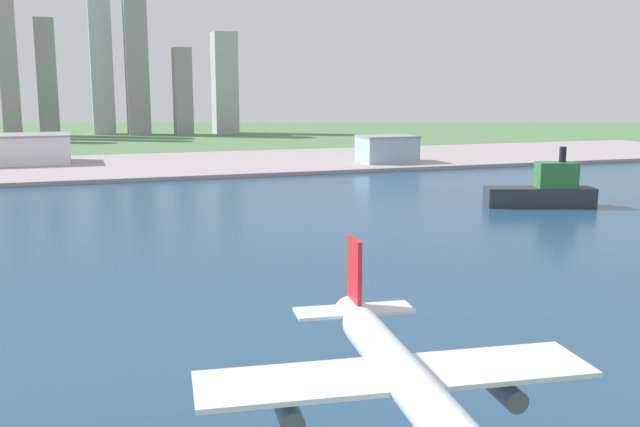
{
  "coord_description": "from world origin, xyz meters",
  "views": [
    {
      "loc": [
        -36.26,
        37.48,
        49.42
      ],
      "look_at": [
        13.57,
        185.52,
        21.83
      ],
      "focal_mm": 40.55,
      "sensor_mm": 36.0,
      "label": 1
    }
  ],
  "objects_px": {
    "container_barge": "(544,190)",
    "warehouse_annex": "(387,149)",
    "airplane_landing": "(404,379)",
    "warehouse_main": "(17,149)"
  },
  "relations": [
    {
      "from": "airplane_landing",
      "to": "warehouse_main",
      "type": "xyz_separation_m",
      "value": [
        -63.01,
        421.41,
        -11.09
      ]
    },
    {
      "from": "airplane_landing",
      "to": "warehouse_main",
      "type": "relative_size",
      "value": 0.7
    },
    {
      "from": "container_barge",
      "to": "warehouse_annex",
      "type": "xyz_separation_m",
      "value": [
        1.15,
        163.45,
        3.93
      ]
    },
    {
      "from": "airplane_landing",
      "to": "warehouse_main",
      "type": "distance_m",
      "value": 426.24
    },
    {
      "from": "airplane_landing",
      "to": "container_barge",
      "type": "distance_m",
      "value": 248.43
    },
    {
      "from": "container_barge",
      "to": "warehouse_main",
      "type": "bearing_deg",
      "value": 133.73
    },
    {
      "from": "container_barge",
      "to": "warehouse_main",
      "type": "xyz_separation_m",
      "value": [
        -218.07,
        227.95,
        4.61
      ]
    },
    {
      "from": "warehouse_main",
      "to": "warehouse_annex",
      "type": "xyz_separation_m",
      "value": [
        219.22,
        -64.5,
        -0.68
      ]
    },
    {
      "from": "airplane_landing",
      "to": "warehouse_main",
      "type": "height_order",
      "value": "airplane_landing"
    },
    {
      "from": "airplane_landing",
      "to": "container_barge",
      "type": "bearing_deg",
      "value": 51.29
    }
  ]
}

